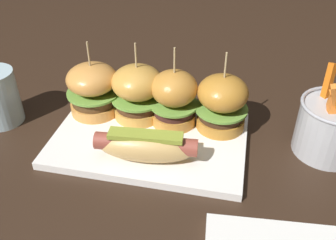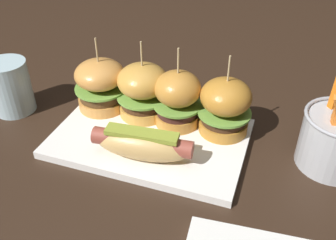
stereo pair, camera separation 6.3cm
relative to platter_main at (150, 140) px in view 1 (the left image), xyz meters
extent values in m
plane|color=black|center=(0.00, 0.00, -0.01)|extent=(3.00, 3.00, 0.00)
cube|color=white|center=(0.00, 0.00, 0.00)|extent=(0.33, 0.21, 0.01)
ellipsoid|color=tan|center=(0.01, -0.06, 0.03)|extent=(0.16, 0.06, 0.05)
cylinder|color=brown|center=(0.01, -0.06, 0.04)|extent=(0.16, 0.04, 0.03)
cube|color=olive|center=(0.01, -0.06, 0.05)|extent=(0.12, 0.04, 0.01)
cylinder|color=#D69043|center=(-0.12, 0.06, 0.02)|extent=(0.09, 0.09, 0.02)
cylinder|color=#50341A|center=(-0.12, 0.06, 0.04)|extent=(0.08, 0.08, 0.02)
cylinder|color=#6B9E3D|center=(-0.12, 0.06, 0.05)|extent=(0.10, 0.10, 0.00)
ellipsoid|color=#D69043|center=(-0.12, 0.06, 0.08)|extent=(0.09, 0.09, 0.05)
cylinder|color=tan|center=(-0.12, 0.06, 0.12)|extent=(0.00, 0.00, 0.06)
cylinder|color=gold|center=(-0.04, 0.06, 0.02)|extent=(0.09, 0.09, 0.02)
cylinder|color=#462B17|center=(-0.04, 0.06, 0.04)|extent=(0.08, 0.08, 0.02)
cylinder|color=#6B9E3D|center=(-0.04, 0.06, 0.05)|extent=(0.10, 0.10, 0.00)
ellipsoid|color=gold|center=(-0.04, 0.06, 0.08)|extent=(0.09, 0.09, 0.06)
cylinder|color=tan|center=(-0.04, 0.06, 0.12)|extent=(0.00, 0.00, 0.06)
cylinder|color=#C48334|center=(0.03, 0.05, 0.02)|extent=(0.08, 0.08, 0.02)
cylinder|color=#3F201B|center=(0.03, 0.05, 0.04)|extent=(0.07, 0.07, 0.02)
cylinder|color=#6B9E3D|center=(0.03, 0.05, 0.05)|extent=(0.09, 0.09, 0.00)
ellipsoid|color=#C48334|center=(0.03, 0.05, 0.08)|extent=(0.08, 0.08, 0.06)
cylinder|color=tan|center=(0.03, 0.05, 0.12)|extent=(0.00, 0.00, 0.06)
cylinder|color=#BA7C2B|center=(0.12, 0.06, 0.02)|extent=(0.09, 0.09, 0.02)
cylinder|color=#412817|center=(0.12, 0.06, 0.04)|extent=(0.08, 0.08, 0.02)
cylinder|color=#6B9E3D|center=(0.12, 0.06, 0.05)|extent=(0.09, 0.09, 0.00)
ellipsoid|color=#BA7C2B|center=(0.12, 0.06, 0.08)|extent=(0.09, 0.09, 0.06)
cylinder|color=tan|center=(0.12, 0.06, 0.12)|extent=(0.00, 0.00, 0.06)
cylinder|color=#B7BABF|center=(0.30, 0.04, 0.04)|extent=(0.11, 0.11, 0.09)
cube|color=#CE6A12|center=(0.29, 0.04, 0.08)|extent=(0.02, 0.05, 0.07)
cube|color=orange|center=(0.29, 0.03, 0.09)|extent=(0.04, 0.03, 0.09)
cube|color=#D66113|center=(0.28, 0.08, 0.09)|extent=(0.02, 0.05, 0.09)
cube|color=orange|center=(0.30, 0.05, 0.08)|extent=(0.03, 0.03, 0.06)
cube|color=orange|center=(0.29, 0.04, 0.08)|extent=(0.02, 0.02, 0.07)
cube|color=#CE6121|center=(0.29, 0.04, 0.08)|extent=(0.02, 0.03, 0.07)
cube|color=orange|center=(0.29, 0.03, 0.09)|extent=(0.02, 0.03, 0.08)
cube|color=orange|center=(0.30, 0.05, 0.08)|extent=(0.04, 0.03, 0.07)
camera|label=1|loc=(0.14, -0.50, 0.41)|focal=40.52mm
camera|label=2|loc=(0.20, -0.48, 0.41)|focal=40.52mm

